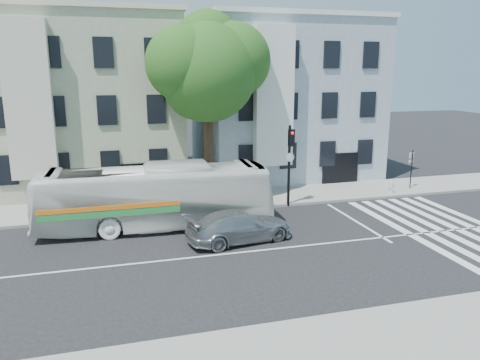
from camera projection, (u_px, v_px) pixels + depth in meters
name	position (u px, v px, depth m)	size (l,w,h in m)	color
ground	(250.00, 252.00, 20.18)	(120.00, 120.00, 0.00)	black
sidewalk_far	(211.00, 201.00, 27.66)	(80.00, 4.00, 0.15)	gray
sidewalk_near	(335.00, 356.00, 12.66)	(80.00, 4.00, 0.15)	gray
building_left	(85.00, 103.00, 31.16)	(12.00, 10.00, 11.00)	#99A187
building_right	(282.00, 100.00, 34.82)	(12.00, 10.00, 11.00)	#8D9AA8
street_tree	(207.00, 67.00, 26.60)	(7.30, 5.90, 11.10)	#2D2116
bus	(156.00, 197.00, 22.89)	(11.42, 2.67, 3.18)	white
sedan	(239.00, 226.00, 21.28)	(4.92, 2.00, 1.43)	#A6A8AD
hedge	(129.00, 206.00, 25.19)	(8.50, 0.84, 0.70)	#24541B
traffic_signal	(290.00, 155.00, 26.14)	(0.49, 0.55, 4.67)	black
fire_hydrant	(391.00, 187.00, 29.22)	(0.43, 0.28, 0.75)	beige
far_sign_pole	(411.00, 164.00, 30.19)	(0.43, 0.23, 2.50)	black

